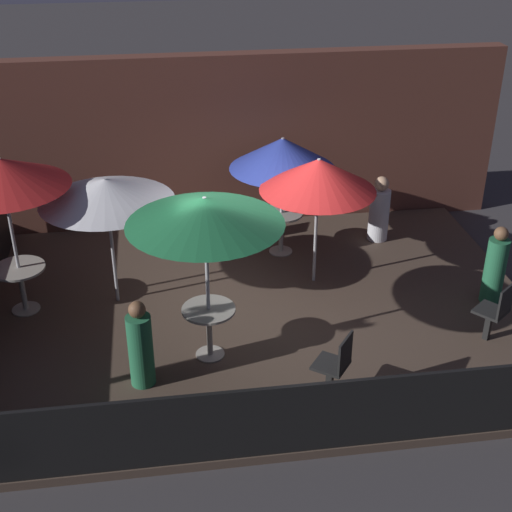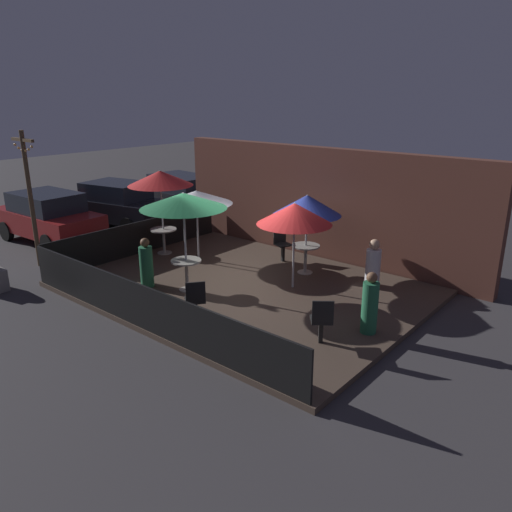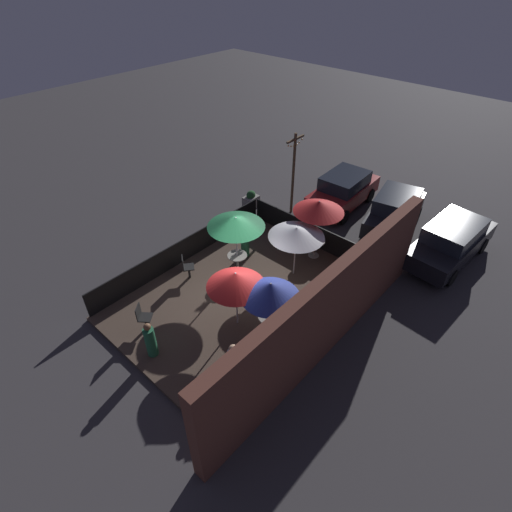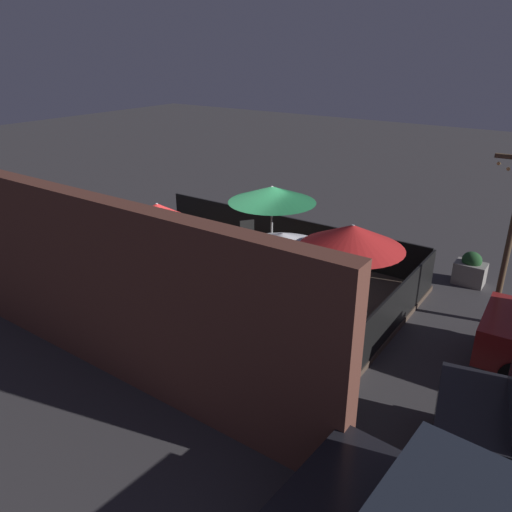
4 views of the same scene
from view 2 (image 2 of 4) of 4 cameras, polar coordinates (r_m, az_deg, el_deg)
The scene contains 23 objects.
ground_plane at distance 12.37m, azimuth -1.41°, elevation -3.93°, with size 60.00×60.00×0.00m, color #383538.
patio_deck at distance 12.35m, azimuth -1.41°, elevation -3.67°, with size 8.31×6.20×0.12m.
building_wall at distance 14.45m, azimuth 7.35°, elevation 5.88°, with size 9.91×0.36×3.22m.
fence_front at distance 10.23m, azimuth -12.87°, elevation -5.68°, with size 8.11×0.05×0.95m.
fence_side_left at distance 15.07m, azimuth -13.25°, elevation 2.06°, with size 0.05×6.00×0.95m.
patio_umbrella_0 at distance 11.55m, azimuth -8.31°, elevation 6.26°, with size 2.01×2.01×2.37m.
patio_umbrella_1 at distance 14.54m, azimuth -10.89°, elevation 8.72°, with size 1.86×1.86×2.44m.
patio_umbrella_2 at distance 12.76m, azimuth 5.86°, elevation 5.80°, with size 1.76×1.76×2.08m.
patio_umbrella_3 at distance 13.63m, azimuth -6.82°, elevation 6.69°, with size 1.96×1.96×2.03m.
patio_umbrella_4 at distance 11.72m, azimuth 4.42°, elevation 4.83°, with size 1.79×1.79×2.10m.
dining_table_0 at distance 11.98m, azimuth -7.96°, elevation -1.24°, with size 0.72×0.72×0.76m.
dining_table_1 at distance 14.89m, azimuth -10.52°, elevation 2.46°, with size 0.77×0.77×0.74m.
dining_table_2 at distance 13.08m, azimuth 5.69°, elevation 0.53°, with size 0.74×0.74×0.76m.
patio_chair_0 at distance 14.02m, azimuth 2.97°, elevation 1.52°, with size 0.51×0.51×0.95m.
patio_chair_1 at distance 10.29m, azimuth -6.95°, elevation -4.96°, with size 0.56×0.56×0.93m.
patio_chair_2 at distance 9.45m, azimuth 7.52°, elevation -7.20°, with size 0.56×0.56×0.93m.
patron_0 at distance 12.38m, azimuth -12.42°, elevation -0.98°, with size 0.39×0.39×1.23m.
patron_1 at distance 12.43m, azimuth 13.23°, elevation -1.03°, with size 0.44×0.44×1.20m.
patron_2 at distance 10.04m, azimuth 12.88°, elevation -5.51°, with size 0.45×0.45×1.27m.
light_post at distance 14.88m, azimuth -24.44°, elevation 6.64°, with size 1.10×0.12×3.73m.
parked_car_0 at distance 17.52m, azimuth -22.69°, elevation 4.20°, with size 4.08×1.94×1.62m.
parked_car_1 at distance 18.74m, azimuth -15.58°, elevation 5.78°, with size 4.16×2.45×1.62m.
parked_car_2 at distance 19.85m, azimuth -8.42°, elevation 6.92°, with size 4.53×2.02×1.62m.
Camera 2 is at (7.59, -8.58, 4.65)m, focal length 35.00 mm.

